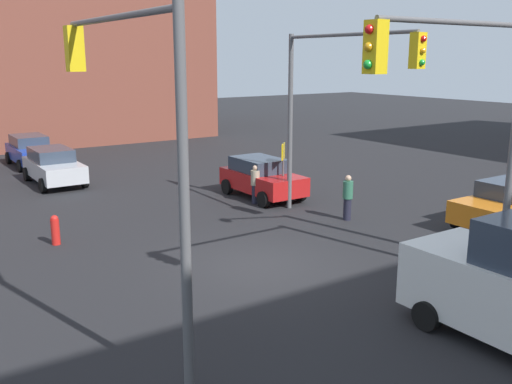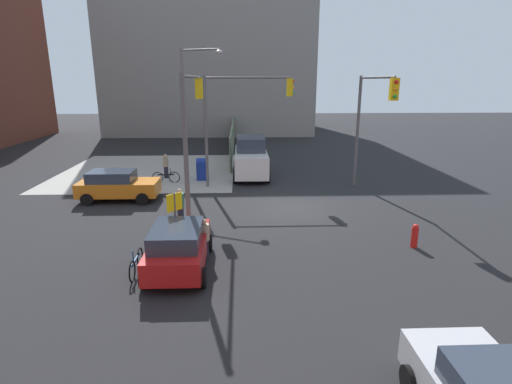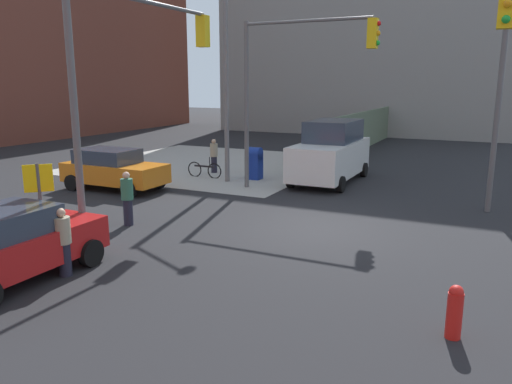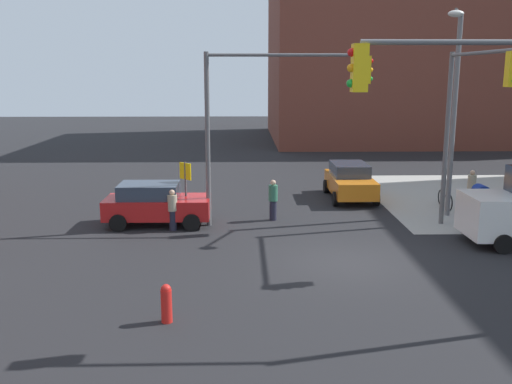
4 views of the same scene
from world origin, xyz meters
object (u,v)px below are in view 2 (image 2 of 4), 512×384
object	(u,v)px
street_lamp_corner	(190,107)
bicycle_at_crosswalk	(136,264)
sedan_orange	(117,185)
pedestrian_walking_north	(166,166)
traffic_signal_se_corner	(371,111)
pedestrian_waiting	(204,239)
traffic_signal_ne_corner	(240,109)
mailbox_blue	(202,168)
pedestrian_crossing	(180,206)
traffic_signal_nw_corner	(192,119)
van_white_delivery	(251,157)
fire_hydrant	(415,235)
bicycle_leaning_on_fence	(166,177)
sedan_red	(179,246)

from	to	relation	value
street_lamp_corner	bicycle_at_crosswalk	distance (m)	12.64
sedan_orange	pedestrian_walking_north	size ratio (longest dim) A/B	2.59
traffic_signal_se_corner	pedestrian_waiting	distance (m)	12.26
traffic_signal_ne_corner	street_lamp_corner	xyz separation A→B (m)	(0.55, 2.95, 0.08)
mailbox_blue	pedestrian_walking_north	size ratio (longest dim) A/B	0.89
sedan_orange	pedestrian_waiting	distance (m)	9.24
pedestrian_walking_north	bicycle_at_crosswalk	world-z (taller)	pedestrian_walking_north
pedestrian_crossing	bicycle_at_crosswalk	xyz separation A→B (m)	(-4.80, 0.80, -0.50)
traffic_signal_ne_corner	pedestrian_walking_north	bearing A→B (deg)	64.80
traffic_signal_nw_corner	mailbox_blue	world-z (taller)	traffic_signal_nw_corner
traffic_signal_se_corner	pedestrian_crossing	xyz separation A→B (m)	(-4.37, 9.70, -3.79)
van_white_delivery	pedestrian_waiting	distance (m)	13.14
pedestrian_crossing	bicycle_at_crosswalk	distance (m)	4.89
street_lamp_corner	fire_hydrant	distance (m)	14.56
traffic_signal_nw_corner	pedestrian_crossing	world-z (taller)	traffic_signal_nw_corner
mailbox_blue	street_lamp_corner	bearing A→B (deg)	158.08
sedan_orange	bicycle_leaning_on_fence	bearing A→B (deg)	-26.36
traffic_signal_nw_corner	street_lamp_corner	size ratio (longest dim) A/B	0.81
traffic_signal_nw_corner	fire_hydrant	distance (m)	10.08
traffic_signal_nw_corner	traffic_signal_se_corner	xyz separation A→B (m)	(4.47, -9.00, -0.04)
traffic_signal_se_corner	van_white_delivery	size ratio (longest dim) A/B	1.20
street_lamp_corner	bicycle_leaning_on_fence	world-z (taller)	street_lamp_corner
traffic_signal_ne_corner	bicycle_leaning_on_fence	size ratio (longest dim) A/B	3.71
traffic_signal_nw_corner	street_lamp_corner	world-z (taller)	street_lamp_corner
traffic_signal_nw_corner	bicycle_leaning_on_fence	bearing A→B (deg)	19.29
sedan_orange	pedestrian_crossing	world-z (taller)	pedestrian_crossing
van_white_delivery	bicycle_at_crosswalk	bearing A→B (deg)	163.28
traffic_signal_ne_corner	pedestrian_crossing	world-z (taller)	traffic_signal_ne_corner
traffic_signal_nw_corner	van_white_delivery	xyz separation A→B (m)	(9.28, -2.70, -3.39)
street_lamp_corner	sedan_red	size ratio (longest dim) A/B	2.01
van_white_delivery	pedestrian_crossing	bearing A→B (deg)	159.67
street_lamp_corner	mailbox_blue	distance (m)	4.13
street_lamp_corner	van_white_delivery	xyz separation A→B (m)	(2.13, -3.66, -3.42)
sedan_red	pedestrian_crossing	world-z (taller)	pedestrian_crossing
van_white_delivery	sedan_orange	bearing A→B (deg)	126.52
sedan_orange	pedestrian_walking_north	bearing A→B (deg)	-18.60
van_white_delivery	bicycle_leaning_on_fence	world-z (taller)	van_white_delivery
pedestrian_crossing	pedestrian_waiting	world-z (taller)	pedestrian_crossing
pedestrian_waiting	bicycle_leaning_on_fence	xyz separation A→B (m)	(11.40, 3.40, -0.45)
traffic_signal_se_corner	sedan_red	bearing A→B (deg)	134.35
pedestrian_crossing	pedestrian_walking_north	distance (m)	9.07
traffic_signal_nw_corner	sedan_red	world-z (taller)	traffic_signal_nw_corner
mailbox_blue	sedan_red	size ratio (longest dim) A/B	0.36
mailbox_blue	pedestrian_waiting	bearing A→B (deg)	-174.29
pedestrian_waiting	traffic_signal_ne_corner	bearing A→B (deg)	36.87
fire_hydrant	sedan_orange	world-z (taller)	sedan_orange
bicycle_at_crosswalk	traffic_signal_nw_corner	bearing A→B (deg)	-17.71
street_lamp_corner	pedestrian_waiting	size ratio (longest dim) A/B	5.17
pedestrian_waiting	fire_hydrant	bearing A→B (deg)	-40.29
traffic_signal_nw_corner	bicycle_leaning_on_fence	distance (m)	9.24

